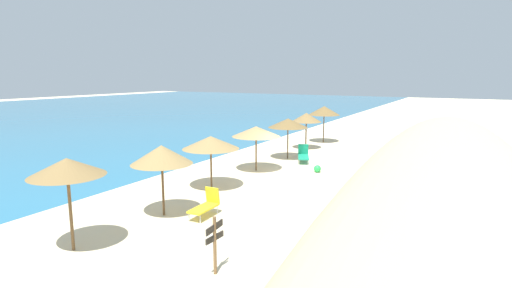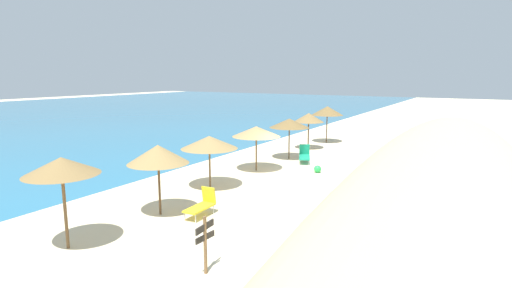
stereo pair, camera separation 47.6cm
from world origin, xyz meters
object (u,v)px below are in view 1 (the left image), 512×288
at_px(beach_umbrella_5, 306,117).
at_px(wooden_signpost, 215,240).
at_px(lounge_chair_0, 303,155).
at_px(beach_ball, 317,169).
at_px(beach_umbrella_0, 67,167).
at_px(beach_umbrella_6, 324,111).
at_px(beach_umbrella_4, 288,123).
at_px(beach_umbrella_1, 162,155).
at_px(beach_umbrella_3, 256,131).
at_px(lounge_chair_1, 206,204).
at_px(beach_umbrella_2, 211,143).

bearing_deg(beach_umbrella_5, wooden_signpost, -165.30).
xyz_separation_m(lounge_chair_0, wooden_signpost, (-13.96, -3.24, 0.53)).
bearing_deg(beach_ball, beach_umbrella_5, 27.15).
height_order(beach_umbrella_0, beach_ball, beach_umbrella_0).
bearing_deg(wooden_signpost, beach_umbrella_6, 6.69).
bearing_deg(beach_umbrella_4, beach_ball, -130.47).
height_order(beach_umbrella_1, beach_ball, beach_umbrella_1).
height_order(beach_umbrella_0, wooden_signpost, beach_umbrella_0).
xyz_separation_m(beach_umbrella_1, beach_umbrella_6, (18.52, 0.34, 0.16)).
xyz_separation_m(beach_umbrella_4, beach_ball, (-2.46, -2.88, -2.04)).
relative_size(beach_umbrella_1, wooden_signpost, 1.69).
relative_size(beach_umbrella_0, beach_ball, 7.20).
relative_size(beach_umbrella_3, lounge_chair_1, 1.89).
bearing_deg(beach_umbrella_3, wooden_signpost, -156.38).
relative_size(beach_umbrella_6, lounge_chair_1, 2.03).
xyz_separation_m(beach_umbrella_0, beach_umbrella_5, (18.88, 0.17, -0.31)).
xyz_separation_m(beach_umbrella_6, beach_ball, (-9.42, -3.01, -2.27)).
xyz_separation_m(beach_umbrella_6, lounge_chair_1, (-17.84, -1.79, -2.02)).
distance_m(beach_umbrella_6, wooden_signpost, 21.85).
bearing_deg(beach_umbrella_6, lounge_chair_1, -174.27).
distance_m(beach_umbrella_0, wooden_signpost, 4.90).
bearing_deg(lounge_chair_1, wooden_signpost, 126.64).
height_order(beach_umbrella_2, wooden_signpost, beach_umbrella_2).
xyz_separation_m(beach_umbrella_1, lounge_chair_1, (0.68, -1.45, -1.86)).
distance_m(beach_umbrella_6, beach_ball, 10.15).
relative_size(beach_umbrella_2, lounge_chair_0, 1.53).
relative_size(beach_umbrella_2, beach_umbrella_5, 1.02).
distance_m(beach_umbrella_1, beach_ball, 9.71).
bearing_deg(beach_umbrella_6, beach_umbrella_3, 179.65).
height_order(beach_umbrella_3, beach_umbrella_4, beach_umbrella_4).
bearing_deg(lounge_chair_0, beach_umbrella_5, -93.67).
height_order(beach_umbrella_1, lounge_chair_0, beach_umbrella_1).
distance_m(beach_umbrella_2, beach_umbrella_6, 14.69).
relative_size(beach_umbrella_3, beach_umbrella_5, 1.03).
distance_m(beach_umbrella_5, lounge_chair_0, 4.70).
xyz_separation_m(beach_umbrella_0, wooden_signpost, (0.85, -4.56, -1.59)).
distance_m(beach_umbrella_1, beach_umbrella_3, 7.87).
bearing_deg(wooden_signpost, beach_umbrella_0, 95.07).
height_order(beach_umbrella_1, beach_umbrella_4, beach_umbrella_1).
xyz_separation_m(lounge_chair_0, lounge_chair_1, (-10.50, -0.44, 0.02)).
xyz_separation_m(beach_umbrella_2, wooden_signpost, (-6.62, -4.79, -1.19)).
height_order(beach_umbrella_6, lounge_chair_0, beach_umbrella_6).
bearing_deg(beach_umbrella_0, beach_ball, -13.19).
distance_m(beach_umbrella_4, beach_ball, 4.30).
xyz_separation_m(beach_umbrella_0, beach_umbrella_1, (3.63, -0.31, -0.24)).
bearing_deg(lounge_chair_1, beach_umbrella_6, -86.60).
xyz_separation_m(beach_umbrella_3, beach_umbrella_6, (10.66, -0.06, 0.30)).
distance_m(beach_umbrella_3, lounge_chair_1, 7.61).
xyz_separation_m(beach_umbrella_3, lounge_chair_1, (-7.18, -1.85, -1.71)).
bearing_deg(wooden_signpost, beach_umbrella_1, 51.30).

